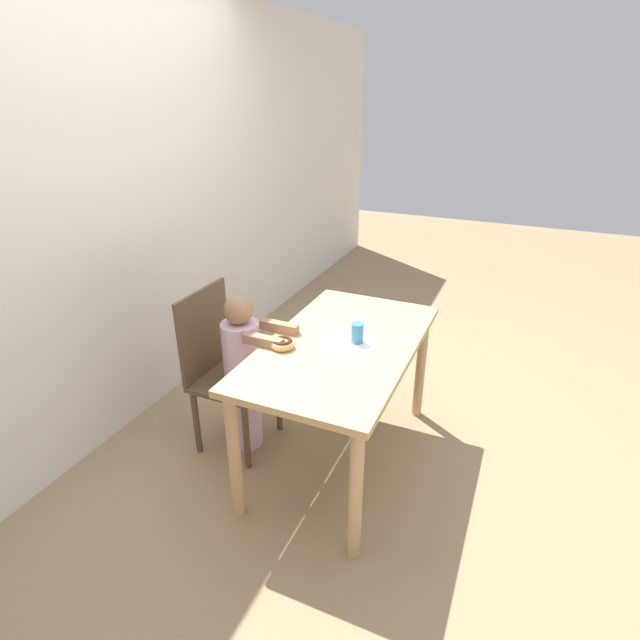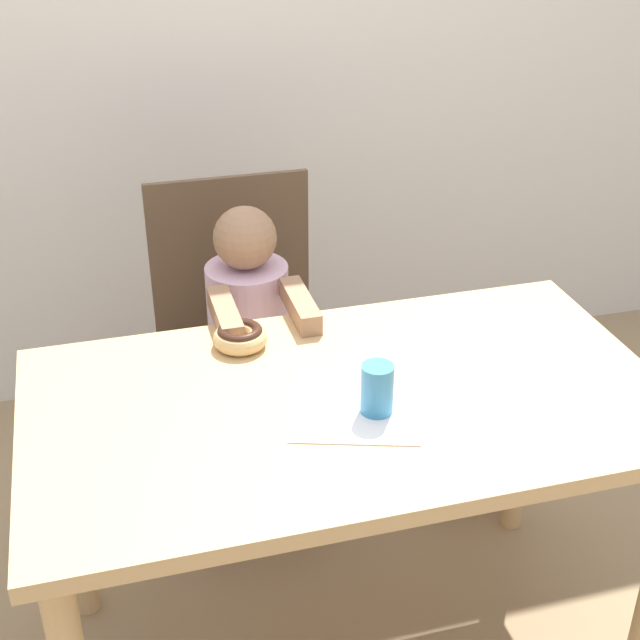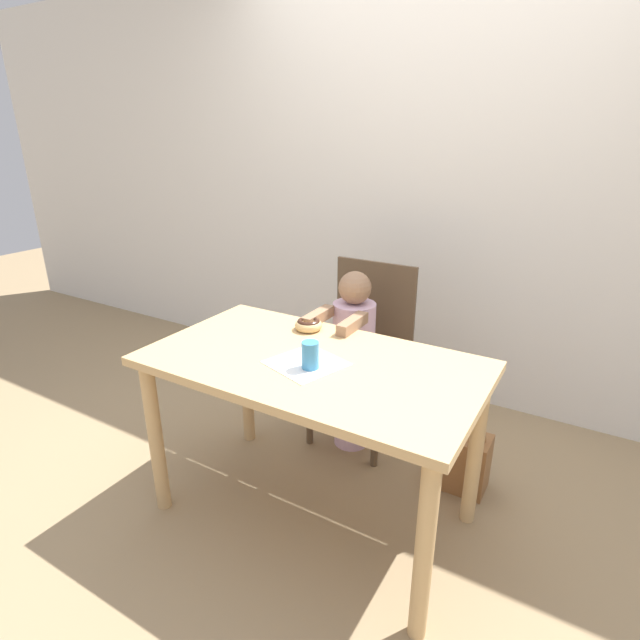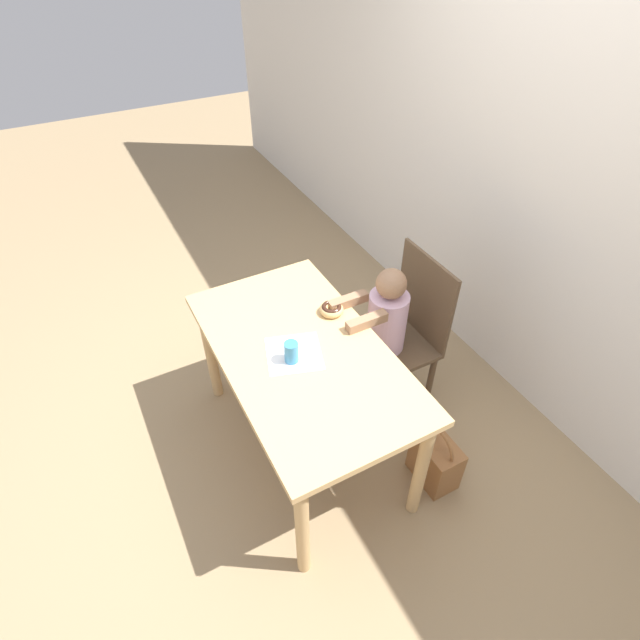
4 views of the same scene
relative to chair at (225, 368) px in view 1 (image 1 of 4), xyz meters
The scene contains 9 objects.
ground_plane 0.82m from the chair, 81.66° to the right, with size 12.00×12.00×0.00m, color #997F5B.
wall_back 1.04m from the chair, 81.93° to the left, with size 8.00×0.05×2.50m.
dining_table 0.69m from the chair, 81.66° to the right, with size 1.29×0.72×0.73m.
chair is the anchor object (origin of this frame).
child_figure 0.13m from the chair, 90.00° to the right, with size 0.23×0.40×0.94m.
donut 0.51m from the chair, 100.08° to the right, with size 0.12×0.12×0.05m.
napkin 0.76m from the chair, 82.54° to the right, with size 0.31×0.31×0.00m.
handbag 0.70m from the chair, 15.98° to the right, with size 0.25×0.16×0.37m.
cup 0.81m from the chair, 79.75° to the right, with size 0.06×0.06×0.11m.
Camera 1 is at (-2.11, -0.81, 1.92)m, focal length 28.00 mm.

